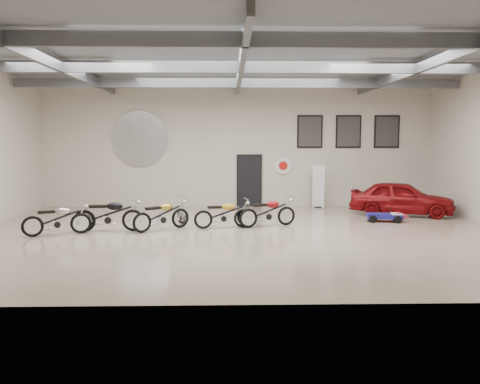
{
  "coord_description": "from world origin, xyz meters",
  "views": [
    {
      "loc": [
        -0.35,
        -13.39,
        2.63
      ],
      "look_at": [
        0.0,
        1.2,
        1.1
      ],
      "focal_mm": 35.0,
      "sensor_mm": 36.0,
      "label": 1
    }
  ],
  "objects_px": {
    "banner_stand": "(318,186)",
    "motorcycle_red": "(268,211)",
    "motorcycle_yellow": "(223,213)",
    "go_kart": "(388,214)",
    "motorcycle_gold": "(162,214)",
    "vintage_car": "(401,198)",
    "motorcycle_black": "(109,214)",
    "motorcycle_silver": "(57,219)"
  },
  "relations": [
    {
      "from": "motorcycle_yellow",
      "to": "vintage_car",
      "type": "xyz_separation_m",
      "value": [
        6.5,
        2.54,
        0.16
      ]
    },
    {
      "from": "motorcycle_silver",
      "to": "vintage_car",
      "type": "relative_size",
      "value": 0.5
    },
    {
      "from": "motorcycle_yellow",
      "to": "motorcycle_red",
      "type": "height_order",
      "value": "motorcycle_red"
    },
    {
      "from": "motorcycle_silver",
      "to": "motorcycle_black",
      "type": "distance_m",
      "value": 1.44
    },
    {
      "from": "motorcycle_black",
      "to": "go_kart",
      "type": "xyz_separation_m",
      "value": [
        8.92,
        1.5,
        -0.27
      ]
    },
    {
      "from": "motorcycle_black",
      "to": "vintage_car",
      "type": "distance_m",
      "value": 10.36
    },
    {
      "from": "banner_stand",
      "to": "motorcycle_black",
      "type": "distance_m",
      "value": 8.82
    },
    {
      "from": "vintage_car",
      "to": "motorcycle_silver",
      "type": "bearing_deg",
      "value": 128.19
    },
    {
      "from": "banner_stand",
      "to": "motorcycle_black",
      "type": "height_order",
      "value": "banner_stand"
    },
    {
      "from": "go_kart",
      "to": "motorcycle_yellow",
      "type": "bearing_deg",
      "value": -159.89
    },
    {
      "from": "motorcycle_black",
      "to": "motorcycle_gold",
      "type": "bearing_deg",
      "value": 3.58
    },
    {
      "from": "motorcycle_black",
      "to": "motorcycle_yellow",
      "type": "relative_size",
      "value": 1.14
    },
    {
      "from": "banner_stand",
      "to": "motorcycle_red",
      "type": "relative_size",
      "value": 0.95
    },
    {
      "from": "banner_stand",
      "to": "motorcycle_yellow",
      "type": "bearing_deg",
      "value": -117.81
    },
    {
      "from": "motorcycle_gold",
      "to": "vintage_car",
      "type": "relative_size",
      "value": 0.51
    },
    {
      "from": "motorcycle_black",
      "to": "motorcycle_yellow",
      "type": "bearing_deg",
      "value": 6.32
    },
    {
      "from": "banner_stand",
      "to": "motorcycle_silver",
      "type": "relative_size",
      "value": 0.97
    },
    {
      "from": "motorcycle_gold",
      "to": "motorcycle_yellow",
      "type": "bearing_deg",
      "value": -28.2
    },
    {
      "from": "motorcycle_yellow",
      "to": "go_kart",
      "type": "relative_size",
      "value": 1.26
    },
    {
      "from": "motorcycle_red",
      "to": "go_kart",
      "type": "height_order",
      "value": "motorcycle_red"
    },
    {
      "from": "banner_stand",
      "to": "motorcycle_red",
      "type": "distance_m",
      "value": 4.98
    },
    {
      "from": "go_kart",
      "to": "banner_stand",
      "type": "bearing_deg",
      "value": 124.9
    },
    {
      "from": "motorcycle_black",
      "to": "motorcycle_silver",
      "type": "bearing_deg",
      "value": -158.94
    },
    {
      "from": "go_kart",
      "to": "motorcycle_red",
      "type": "bearing_deg",
      "value": -159.54
    },
    {
      "from": "go_kart",
      "to": "vintage_car",
      "type": "bearing_deg",
      "value": 65.92
    },
    {
      "from": "go_kart",
      "to": "vintage_car",
      "type": "relative_size",
      "value": 0.39
    },
    {
      "from": "motorcycle_gold",
      "to": "vintage_car",
      "type": "xyz_separation_m",
      "value": [
        8.36,
        2.86,
        0.14
      ]
    },
    {
      "from": "banner_stand",
      "to": "vintage_car",
      "type": "height_order",
      "value": "banner_stand"
    },
    {
      "from": "motorcycle_black",
      "to": "motorcycle_yellow",
      "type": "height_order",
      "value": "motorcycle_black"
    },
    {
      "from": "motorcycle_silver",
      "to": "go_kart",
      "type": "xyz_separation_m",
      "value": [
        10.26,
        2.05,
        -0.22
      ]
    },
    {
      "from": "banner_stand",
      "to": "go_kart",
      "type": "distance_m",
      "value": 3.96
    },
    {
      "from": "banner_stand",
      "to": "motorcycle_yellow",
      "type": "height_order",
      "value": "banner_stand"
    },
    {
      "from": "banner_stand",
      "to": "motorcycle_black",
      "type": "relative_size",
      "value": 0.88
    },
    {
      "from": "motorcycle_gold",
      "to": "motorcycle_black",
      "type": "bearing_deg",
      "value": 146.79
    },
    {
      "from": "motorcycle_yellow",
      "to": "motorcycle_gold",
      "type": "bearing_deg",
      "value": 179.14
    },
    {
      "from": "motorcycle_red",
      "to": "banner_stand",
      "type": "bearing_deg",
      "value": 40.64
    },
    {
      "from": "motorcycle_black",
      "to": "vintage_car",
      "type": "xyz_separation_m",
      "value": [
        9.92,
        3.0,
        0.1
      ]
    },
    {
      "from": "vintage_car",
      "to": "motorcycle_black",
      "type": "bearing_deg",
      "value": 127.51
    },
    {
      "from": "motorcycle_red",
      "to": "vintage_car",
      "type": "xyz_separation_m",
      "value": [
        5.11,
        2.3,
        0.14
      ]
    },
    {
      "from": "vintage_car",
      "to": "banner_stand",
      "type": "bearing_deg",
      "value": 73.53
    },
    {
      "from": "motorcycle_red",
      "to": "go_kart",
      "type": "xyz_separation_m",
      "value": [
        4.11,
        0.8,
        -0.23
      ]
    },
    {
      "from": "motorcycle_silver",
      "to": "motorcycle_yellow",
      "type": "xyz_separation_m",
      "value": [
        4.75,
        1.01,
        -0.02
      ]
    }
  ]
}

